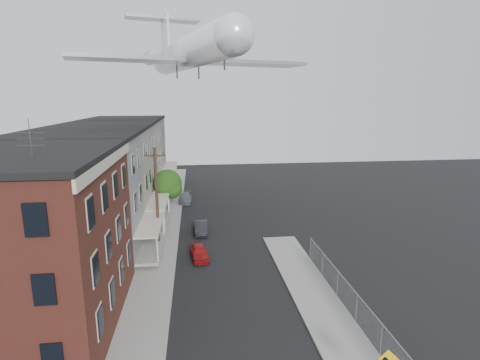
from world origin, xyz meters
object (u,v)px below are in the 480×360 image
at_px(utility_pole, 157,197).
at_px(car_far, 185,198).
at_px(car_near, 199,252).
at_px(street_tree, 169,185).
at_px(airplane, 188,53).
at_px(car_mid, 201,228).

height_order(utility_pole, car_far, utility_pole).
bearing_deg(utility_pole, car_near, -37.72).
height_order(street_tree, airplane, airplane).
height_order(street_tree, car_far, street_tree).
bearing_deg(car_far, utility_pole, -96.92).
distance_m(street_tree, car_far, 5.84).
bearing_deg(street_tree, utility_pole, -91.89).
bearing_deg(street_tree, car_near, -75.82).
distance_m(utility_pole, car_near, 6.06).
bearing_deg(car_mid, car_far, 99.61).
xyz_separation_m(utility_pole, car_near, (3.52, -2.73, -4.10)).
bearing_deg(airplane, car_far, 98.56).
relative_size(car_far, airplane, 0.14).
bearing_deg(airplane, street_tree, 147.27).
height_order(utility_pole, car_mid, utility_pole).
distance_m(car_near, car_far, 17.50).
relative_size(car_near, car_mid, 0.96).
bearing_deg(car_near, car_mid, 80.74).
xyz_separation_m(street_tree, car_near, (3.20, -12.65, -2.88)).
height_order(street_tree, car_near, street_tree).
bearing_deg(car_mid, utility_pole, -139.21).
xyz_separation_m(car_near, car_far, (-1.52, 17.44, -0.01)).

